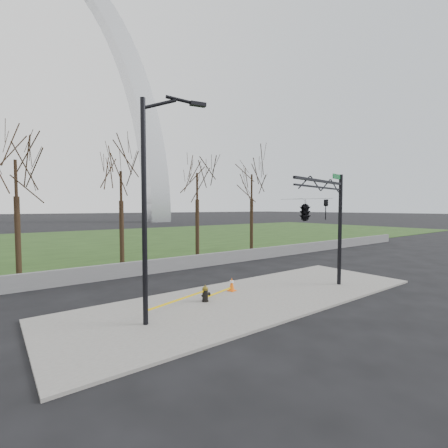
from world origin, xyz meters
TOP-DOWN VIEW (x-y plane):
  - ground at (0.00, 0.00)m, footprint 500.00×500.00m
  - sidewalk at (0.00, 0.00)m, footprint 18.00×6.00m
  - grass_strip at (0.00, 30.00)m, footprint 120.00×40.00m
  - guardrail at (0.00, 8.00)m, footprint 60.00×0.30m
  - gateway_arch at (0.00, 75.00)m, footprint 66.00×6.00m
  - tree_row at (-5.28, 12.00)m, footprint 35.44×4.00m
  - fire_hydrant at (-2.27, 0.70)m, footprint 0.45×0.30m
  - traffic_cone at (-0.25, 1.37)m, footprint 0.42×0.42m
  - street_light at (-5.23, -0.31)m, footprint 2.36×0.69m
  - traffic_signal_mast at (2.07, -1.69)m, footprint 5.02×2.54m
  - caution_tape at (-2.84, 0.54)m, footprint 5.20×1.64m

SIDE VIEW (x-z plane):
  - ground at x=0.00m, z-range 0.00..0.00m
  - grass_strip at x=0.00m, z-range 0.00..0.06m
  - sidewalk at x=0.00m, z-range 0.00..0.10m
  - traffic_cone at x=-0.25m, z-range 0.10..0.76m
  - fire_hydrant at x=-2.27m, z-range 0.07..0.80m
  - guardrail at x=0.00m, z-range 0.00..0.90m
  - caution_tape at x=-2.84m, z-range 0.27..0.65m
  - tree_row at x=-5.28m, z-range 0.00..8.16m
  - traffic_signal_mast at x=2.07m, z-range 1.15..7.15m
  - street_light at x=-5.23m, z-range 0.59..8.80m
  - gateway_arch at x=0.00m, z-range 0.00..65.00m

